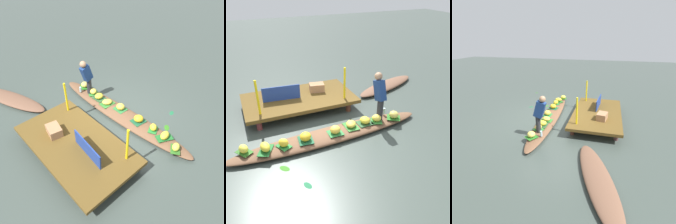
% 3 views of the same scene
% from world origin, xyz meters
% --- Properties ---
extents(canal_water, '(40.00, 40.00, 0.00)m').
position_xyz_m(canal_water, '(0.00, 0.00, 0.00)').
color(canal_water, '#3C4640').
rests_on(canal_water, ground).
extents(dock_platform, '(3.20, 1.80, 0.37)m').
position_xyz_m(dock_platform, '(-0.28, 1.84, 0.32)').
color(dock_platform, brown).
rests_on(dock_platform, ground).
extents(vendor_boat, '(5.05, 0.95, 0.18)m').
position_xyz_m(vendor_boat, '(0.00, 0.00, 0.09)').
color(vendor_boat, brown).
rests_on(vendor_boat, ground).
extents(moored_boat, '(2.76, 1.54, 0.17)m').
position_xyz_m(moored_boat, '(2.97, 2.13, 0.09)').
color(moored_boat, brown).
rests_on(moored_boat, ground).
extents(leaf_mat_0, '(0.46, 0.45, 0.01)m').
position_xyz_m(leaf_mat_0, '(1.78, -0.02, 0.19)').
color(leaf_mat_0, '#296F22').
rests_on(leaf_mat_0, vendor_boat).
extents(banana_bunch_0, '(0.26, 0.26, 0.19)m').
position_xyz_m(banana_bunch_0, '(1.78, -0.02, 0.28)').
color(banana_bunch_0, '#E7CF57').
rests_on(banana_bunch_0, vendor_boat).
extents(leaf_mat_1, '(0.36, 0.33, 0.01)m').
position_xyz_m(leaf_mat_1, '(0.07, -0.09, 0.19)').
color(leaf_mat_1, '#2C7638').
rests_on(leaf_mat_1, vendor_boat).
extents(banana_bunch_1, '(0.33, 0.32, 0.19)m').
position_xyz_m(banana_bunch_1, '(0.07, -0.09, 0.28)').
color(banana_bunch_1, yellow).
rests_on(banana_bunch_1, vendor_boat).
extents(leaf_mat_2, '(0.39, 0.42, 0.01)m').
position_xyz_m(leaf_mat_2, '(-2.03, 0.01, 0.19)').
color(leaf_mat_2, '#2E6621').
rests_on(leaf_mat_2, vendor_boat).
extents(banana_bunch_2, '(0.25, 0.29, 0.18)m').
position_xyz_m(banana_bunch_2, '(-2.03, 0.01, 0.28)').
color(banana_bunch_2, yellow).
rests_on(banana_bunch_2, vendor_boat).
extents(leaf_mat_3, '(0.32, 0.44, 0.01)m').
position_xyz_m(leaf_mat_3, '(0.55, 0.04, 0.19)').
color(leaf_mat_3, '#32772D').
rests_on(leaf_mat_3, vendor_boat).
extents(banana_bunch_3, '(0.36, 0.39, 0.14)m').
position_xyz_m(banana_bunch_3, '(0.55, 0.04, 0.26)').
color(banana_bunch_3, yellow).
rests_on(banana_bunch_3, vendor_boat).
extents(leaf_mat_4, '(0.35, 0.39, 0.01)m').
position_xyz_m(leaf_mat_4, '(-1.20, -0.12, 0.19)').
color(leaf_mat_4, '#267731').
rests_on(leaf_mat_4, vendor_boat).
extents(banana_bunch_4, '(0.29, 0.29, 0.19)m').
position_xyz_m(banana_bunch_4, '(-1.20, -0.12, 0.28)').
color(banana_bunch_4, yellow).
rests_on(banana_bunch_4, vendor_boat).
extents(leaf_mat_5, '(0.39, 0.42, 0.01)m').
position_xyz_m(leaf_mat_5, '(1.27, 0.01, 0.19)').
color(leaf_mat_5, '#2D732E').
rests_on(leaf_mat_5, vendor_boat).
extents(banana_bunch_5, '(0.31, 0.29, 0.18)m').
position_xyz_m(banana_bunch_5, '(1.27, 0.01, 0.28)').
color(banana_bunch_5, yellow).
rests_on(banana_bunch_5, vendor_boat).
extents(leaf_mat_6, '(0.41, 0.34, 0.01)m').
position_xyz_m(leaf_mat_6, '(0.94, 0.03, 0.19)').
color(leaf_mat_6, '#2B532E').
rests_on(leaf_mat_6, vendor_boat).
extents(banana_bunch_6, '(0.26, 0.29, 0.17)m').
position_xyz_m(banana_bunch_6, '(0.94, 0.03, 0.27)').
color(banana_bunch_6, gold).
rests_on(banana_bunch_6, vendor_boat).
extents(leaf_mat_7, '(0.37, 0.42, 0.01)m').
position_xyz_m(leaf_mat_7, '(-0.68, -0.08, 0.19)').
color(leaf_mat_7, '#1C5734').
rests_on(leaf_mat_7, vendor_boat).
extents(banana_bunch_7, '(0.37, 0.37, 0.20)m').
position_xyz_m(banana_bunch_7, '(-0.68, -0.08, 0.28)').
color(banana_bunch_7, gold).
rests_on(banana_bunch_7, vendor_boat).
extents(leaf_mat_8, '(0.43, 0.51, 0.01)m').
position_xyz_m(leaf_mat_8, '(-1.60, -0.11, 0.19)').
color(leaf_mat_8, '#1F6328').
rests_on(leaf_mat_8, vendor_boat).
extents(banana_bunch_8, '(0.24, 0.34, 0.18)m').
position_xyz_m(banana_bunch_8, '(-1.60, -0.11, 0.28)').
color(banana_bunch_8, yellow).
rests_on(banana_bunch_8, vendor_boat).
extents(vendor_person, '(0.21, 0.43, 1.24)m').
position_xyz_m(vendor_person, '(1.39, 0.14, 0.88)').
color(vendor_person, '#28282D').
rests_on(vendor_person, vendor_boat).
extents(water_bottle, '(0.07, 0.07, 0.18)m').
position_xyz_m(water_bottle, '(1.65, 0.26, 0.27)').
color(water_bottle, silver).
rests_on(water_bottle, vendor_boat).
extents(market_banner, '(1.06, 0.13, 0.42)m').
position_xyz_m(market_banner, '(-0.78, 1.84, 0.59)').
color(market_banner, navy).
rests_on(market_banner, dock_platform).
extents(railing_post_west, '(0.06, 0.06, 0.93)m').
position_xyz_m(railing_post_west, '(-1.48, 1.24, 0.84)').
color(railing_post_west, yellow).
rests_on(railing_post_west, dock_platform).
extents(railing_post_east, '(0.06, 0.06, 0.93)m').
position_xyz_m(railing_post_east, '(0.92, 1.24, 0.84)').
color(railing_post_east, yellow).
rests_on(railing_post_east, dock_platform).
extents(produce_crate, '(0.49, 0.40, 0.24)m').
position_xyz_m(produce_crate, '(0.35, 2.05, 0.49)').
color(produce_crate, '#A3734E').
rests_on(produce_crate, dock_platform).
extents(drifting_plant_1, '(0.19, 0.24, 0.01)m').
position_xyz_m(drifting_plant_1, '(-1.02, -1.29, 0.00)').
color(drifting_plant_1, '#1E653C').
rests_on(drifting_plant_1, ground).
extents(drifting_plant_2, '(0.26, 0.28, 0.01)m').
position_xyz_m(drifting_plant_2, '(-1.32, -0.64, 0.00)').
color(drifting_plant_2, '#2F721C').
rests_on(drifting_plant_2, ground).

